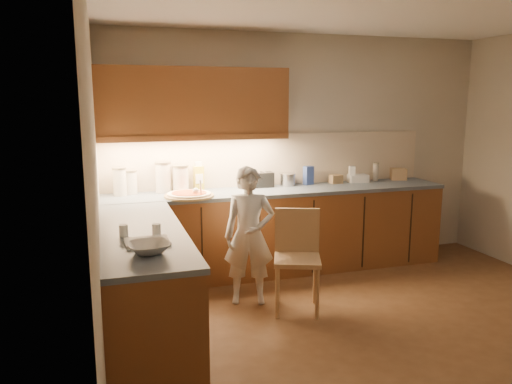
# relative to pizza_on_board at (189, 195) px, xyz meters

# --- Properties ---
(room) EXTENTS (4.54, 4.50, 2.62)m
(room) POSITION_rel_pizza_on_board_xyz_m (1.39, -1.55, 0.73)
(room) COLOR brown
(room) RESTS_ON ground
(l_counter) EXTENTS (3.77, 2.62, 0.92)m
(l_counter) POSITION_rel_pizza_on_board_xyz_m (0.47, -0.30, -0.48)
(l_counter) COLOR brown
(l_counter) RESTS_ON ground
(backsplash) EXTENTS (3.75, 0.02, 0.58)m
(backsplash) POSITION_rel_pizza_on_board_xyz_m (1.01, 0.44, 0.27)
(backsplash) COLOR beige
(backsplash) RESTS_ON l_counter
(upper_cabinets) EXTENTS (1.95, 0.36, 0.73)m
(upper_cabinets) POSITION_rel_pizza_on_board_xyz_m (0.11, 0.28, 0.91)
(upper_cabinets) COLOR brown
(upper_cabinets) RESTS_ON ground
(pizza_on_board) EXTENTS (0.50, 0.50, 0.20)m
(pizza_on_board) POSITION_rel_pizza_on_board_xyz_m (0.00, 0.00, 0.00)
(pizza_on_board) COLOR #A78A53
(pizza_on_board) RESTS_ON l_counter
(child) EXTENTS (0.53, 0.42, 1.28)m
(child) POSITION_rel_pizza_on_board_xyz_m (0.45, -0.59, -0.30)
(child) COLOR silver
(child) RESTS_ON ground
(wooden_chair) EXTENTS (0.52, 0.52, 0.90)m
(wooden_chair) POSITION_rel_pizza_on_board_xyz_m (0.82, -0.85, -0.42)
(wooden_chair) COLOR tan
(wooden_chair) RESTS_ON ground
(mixing_bowl) EXTENTS (0.29, 0.29, 0.07)m
(mixing_bowl) POSITION_rel_pizza_on_board_xyz_m (-0.56, -1.75, 0.01)
(mixing_bowl) COLOR white
(mixing_bowl) RESTS_ON l_counter
(canister_a) EXTENTS (0.14, 0.14, 0.29)m
(canister_a) POSITION_rel_pizza_on_board_xyz_m (-0.66, 0.29, 0.12)
(canister_a) COLOR white
(canister_a) RESTS_ON l_counter
(canister_b) EXTENTS (0.14, 0.14, 0.25)m
(canister_b) POSITION_rel_pizza_on_board_xyz_m (-0.55, 0.35, 0.10)
(canister_b) COLOR white
(canister_b) RESTS_ON l_counter
(canister_c) EXTENTS (0.17, 0.17, 0.32)m
(canister_c) POSITION_rel_pizza_on_board_xyz_m (-0.21, 0.33, 0.14)
(canister_c) COLOR silver
(canister_c) RESTS_ON l_counter
(canister_d) EXTENTS (0.18, 0.18, 0.29)m
(canister_d) POSITION_rel_pizza_on_board_xyz_m (-0.04, 0.30, 0.12)
(canister_d) COLOR silver
(canister_d) RESTS_ON l_counter
(oil_jug) EXTENTS (0.11, 0.08, 0.31)m
(oil_jug) POSITION_rel_pizza_on_board_xyz_m (0.16, 0.35, 0.12)
(oil_jug) COLOR gold
(oil_jug) RESTS_ON l_counter
(toaster) EXTENTS (0.26, 0.15, 0.17)m
(toaster) POSITION_rel_pizza_on_board_xyz_m (0.86, 0.33, 0.06)
(toaster) COLOR black
(toaster) RESTS_ON l_counter
(steel_pot) EXTENTS (0.18, 0.18, 0.14)m
(steel_pot) POSITION_rel_pizza_on_board_xyz_m (1.17, 0.33, 0.05)
(steel_pot) COLOR #BCBBC1
(steel_pot) RESTS_ON l_counter
(blue_box) EXTENTS (0.12, 0.10, 0.21)m
(blue_box) POSITION_rel_pizza_on_board_xyz_m (1.43, 0.33, 0.08)
(blue_box) COLOR #344C9C
(blue_box) RESTS_ON l_counter
(card_box_a) EXTENTS (0.15, 0.11, 0.10)m
(card_box_a) POSITION_rel_pizza_on_board_xyz_m (1.76, 0.31, 0.03)
(card_box_a) COLOR tan
(card_box_a) RESTS_ON l_counter
(white_bottle) EXTENTS (0.08, 0.08, 0.19)m
(white_bottle) POSITION_rel_pizza_on_board_xyz_m (1.96, 0.30, 0.07)
(white_bottle) COLOR white
(white_bottle) RESTS_ON l_counter
(flat_pack) EXTENTS (0.24, 0.18, 0.09)m
(flat_pack) POSITION_rel_pizza_on_board_xyz_m (2.05, 0.31, 0.02)
(flat_pack) COLOR white
(flat_pack) RESTS_ON l_counter
(tall_jar) EXTENTS (0.07, 0.07, 0.22)m
(tall_jar) POSITION_rel_pizza_on_board_xyz_m (2.30, 0.33, 0.09)
(tall_jar) COLOR beige
(tall_jar) RESTS_ON l_counter
(card_box_b) EXTENTS (0.21, 0.19, 0.14)m
(card_box_b) POSITION_rel_pizza_on_board_xyz_m (2.60, 0.32, 0.05)
(card_box_b) COLOR tan
(card_box_b) RESTS_ON l_counter
(dough_cloth) EXTENTS (0.30, 0.24, 0.02)m
(dough_cloth) POSITION_rel_pizza_on_board_xyz_m (-0.55, -1.52, -0.01)
(dough_cloth) COLOR white
(dough_cloth) RESTS_ON l_counter
(spice_jar_a) EXTENTS (0.08, 0.08, 0.08)m
(spice_jar_a) POSITION_rel_pizza_on_board_xyz_m (-0.70, -1.31, 0.02)
(spice_jar_a) COLOR white
(spice_jar_a) RESTS_ON l_counter
(spice_jar_b) EXTENTS (0.08, 0.08, 0.08)m
(spice_jar_b) POSITION_rel_pizza_on_board_xyz_m (-0.47, -1.34, 0.02)
(spice_jar_b) COLOR white
(spice_jar_b) RESTS_ON l_counter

